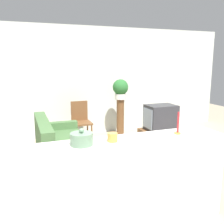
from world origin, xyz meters
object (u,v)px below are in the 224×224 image
Objects in this scene: couch at (61,149)px; television at (161,117)px; decorative_bowl at (82,139)px; wooden_chair at (81,119)px; potted_plant at (120,89)px.

television is at bearing 3.06° from couch.
couch is at bearing -176.94° from television.
decorative_bowl is at bearing -136.29° from television.
television is 1.86m from wooden_chair.
television is at bearing -66.47° from potted_plant.
television is at bearing 43.71° from decorative_bowl.
television is 1.30× the size of potted_plant.
decorative_bowl is at bearing -102.81° from wooden_chair.
wooden_chair reaches higher than couch.
wooden_chair is 1.94× the size of potted_plant.
television is at bearing -38.77° from wooden_chair.
couch is at bearing -144.02° from potted_plant.
wooden_chair is at bearing 77.19° from decorative_bowl.
couch is 1.77× the size of wooden_chair.
decorative_bowl is (-1.71, -3.16, -0.13)m from potted_plant.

